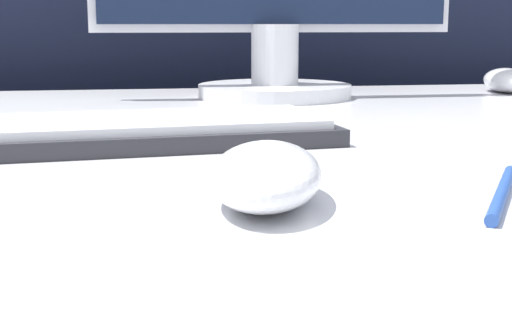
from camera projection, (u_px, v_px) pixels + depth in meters
The scene contains 5 objects.
partition_panel at pixel (204, 105), 1.37m from camera, with size 5.00×0.03×1.42m.
computer_mouse_near at pixel (266, 175), 0.44m from camera, with size 0.10×0.14×0.04m.
keyboard at pixel (115, 132), 0.66m from camera, with size 0.42×0.19×0.02m.
computer_mouse_far at pixel (507, 80), 1.15m from camera, with size 0.09×0.13×0.04m.
pen at pixel (502, 192), 0.46m from camera, with size 0.09×0.13×0.01m.
Camera 1 is at (-0.12, -0.71, 0.86)m, focal length 50.00 mm.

